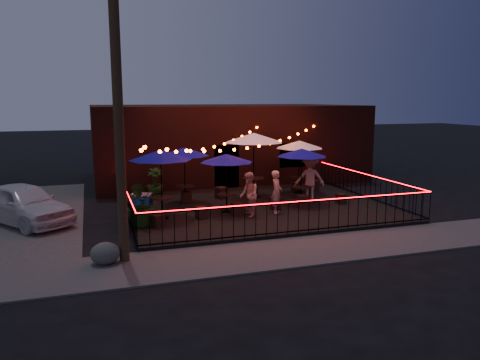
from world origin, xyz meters
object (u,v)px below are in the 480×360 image
object	(u,v)px
cafe_table_1	(184,152)
cooler	(141,206)
cafe_table_5	(299,145)
boulder	(105,254)
cafe_table_3	(254,139)
cafe_table_2	(226,159)
cafe_table_4	(302,153)
utility_pole	(118,112)
cafe_table_0	(161,156)

from	to	relation	value
cafe_table_1	cooler	xyz separation A→B (m)	(-1.97, -2.03, -1.62)
cafe_table_5	boulder	xyz separation A→B (m)	(-8.68, -6.65, -1.98)
boulder	cafe_table_5	bearing A→B (deg)	37.46
cafe_table_1	cafe_table_3	xyz separation A→B (m)	(3.01, 0.12, 0.47)
cafe_table_3	boulder	bearing A→B (deg)	-135.51
cafe_table_2	boulder	xyz separation A→B (m)	(-4.55, -4.13, -1.83)
cafe_table_2	cooler	size ratio (longest dim) A/B	2.44
cooler	cafe_table_4	bearing A→B (deg)	24.98
cafe_table_2	cafe_table_4	distance (m)	3.31
utility_pole	cafe_table_1	world-z (taller)	utility_pole
cafe_table_1	cooler	bearing A→B (deg)	-134.10
cafe_table_2	cooler	xyz separation A→B (m)	(-3.15, -0.02, -1.55)
cafe_table_5	cooler	size ratio (longest dim) A/B	2.63
boulder	utility_pole	bearing A→B (deg)	11.40
cafe_table_0	utility_pole	bearing A→B (deg)	-112.71
cafe_table_2	cafe_table_5	xyz separation A→B (m)	(4.13, 2.52, 0.15)
cafe_table_2	cafe_table_5	distance (m)	4.84
utility_pole	cafe_table_3	bearing A→B (deg)	46.36
cafe_table_0	cooler	world-z (taller)	cafe_table_0
cafe_table_5	boulder	size ratio (longest dim) A/B	2.83
cafe_table_3	boulder	size ratio (longest dim) A/B	3.34
cafe_table_2	cafe_table_4	bearing A→B (deg)	8.11
cafe_table_1	utility_pole	bearing A→B (deg)	-115.42
cafe_table_0	cafe_table_5	world-z (taller)	cafe_table_0
cafe_table_5	boulder	world-z (taller)	cafe_table_5
utility_pole	cafe_table_3	size ratio (longest dim) A/B	2.88
utility_pole	cafe_table_5	world-z (taller)	utility_pole
cafe_table_2	cafe_table_4	world-z (taller)	cafe_table_4
utility_pole	cafe_table_3	world-z (taller)	utility_pole
cafe_table_4	cafe_table_0	bearing A→B (deg)	-173.28
utility_pole	cafe_table_5	distance (m)	10.61
cooler	boulder	distance (m)	4.35
cafe_table_2	cafe_table_3	size ratio (longest dim) A/B	0.79
utility_pole	cafe_table_2	xyz separation A→B (m)	(4.05, 4.03, -1.85)
cafe_table_2	boulder	bearing A→B (deg)	-137.75
cafe_table_4	utility_pole	bearing A→B (deg)	-148.44
cafe_table_0	cafe_table_2	world-z (taller)	cafe_table_0
cafe_table_0	cooler	size ratio (longest dim) A/B	2.73
cafe_table_3	cooler	size ratio (longest dim) A/B	3.10
cafe_table_3	cafe_table_5	distance (m)	2.36
utility_pole	cafe_table_4	world-z (taller)	utility_pole
boulder	cooler	bearing A→B (deg)	71.19
cafe_table_3	cafe_table_5	bearing A→B (deg)	9.39
cafe_table_1	cafe_table_5	xyz separation A→B (m)	(5.31, 0.50, 0.08)
cafe_table_0	cafe_table_1	bearing A→B (deg)	60.19
cafe_table_5	boulder	distance (m)	11.11
cafe_table_1	cafe_table_2	distance (m)	2.33
cafe_table_1	cafe_table_5	size ratio (longest dim) A/B	1.14
cafe_table_4	cooler	world-z (taller)	cafe_table_4
cafe_table_4	boulder	bearing A→B (deg)	-149.55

